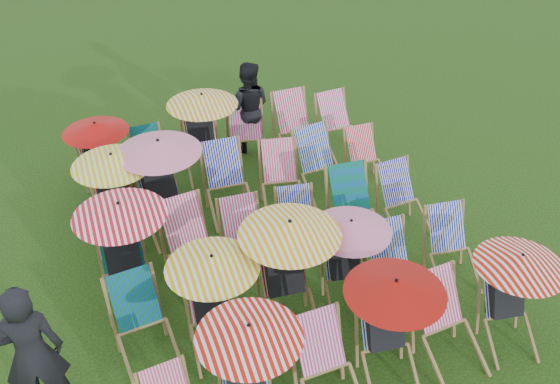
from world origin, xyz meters
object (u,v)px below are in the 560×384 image
object	(u,v)px
deckchair_29	(340,126)
deckchair_5	(512,299)
person_rear	(248,107)
person_left	(32,353)

from	to	relation	value
deckchair_29	deckchair_5	bearing A→B (deg)	-94.71
deckchair_5	deckchair_29	distance (m)	4.51
deckchair_5	deckchair_29	world-z (taller)	deckchair_5
deckchair_5	person_rear	size ratio (longest dim) A/B	0.75
deckchair_5	deckchair_29	xyz separation A→B (m)	(-0.05, 4.50, -0.16)
deckchair_5	deckchair_29	bearing A→B (deg)	99.79
deckchair_29	person_left	bearing A→B (deg)	-149.32
deckchair_5	person_left	bearing A→B (deg)	179.77
deckchair_5	person_left	world-z (taller)	person_left
deckchair_29	person_rear	size ratio (longest dim) A/B	0.59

